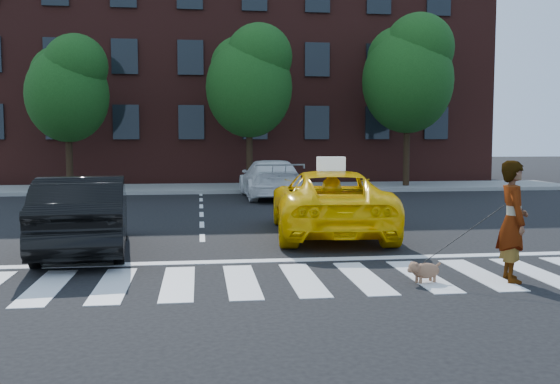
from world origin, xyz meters
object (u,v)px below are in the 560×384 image
at_px(taxi, 329,202).
at_px(tree_right, 409,70).
at_px(tree_left, 68,85).
at_px(black_sedan, 84,214).
at_px(woman, 513,221).
at_px(tree_mid, 250,77).
at_px(white_suv, 270,179).
at_px(dog, 423,270).

bearing_deg(taxi, tree_right, -111.42).
height_order(tree_left, black_sedan, tree_left).
bearing_deg(black_sedan, woman, 148.44).
relative_size(tree_mid, woman, 3.67).
bearing_deg(tree_left, taxi, -55.83).
xyz_separation_m(tree_mid, white_suv, (0.47, -3.42, -4.13)).
height_order(tree_left, taxi, tree_left).
height_order(white_suv, woman, woman).
bearing_deg(woman, tree_mid, 20.59).
xyz_separation_m(tree_left, tree_mid, (7.50, -0.00, 0.41)).
height_order(tree_mid, woman, tree_mid).
xyz_separation_m(tree_right, taxi, (-6.13, -12.33, -4.50)).
xyz_separation_m(taxi, white_suv, (-0.40, 8.90, -0.04)).
height_order(tree_left, tree_right, tree_right).
height_order(tree_left, white_suv, tree_left).
bearing_deg(tree_right, dog, -108.05).
relative_size(tree_mid, white_suv, 1.42).
distance_m(tree_right, woman, 18.52).
relative_size(black_sedan, woman, 2.41).
bearing_deg(woman, black_sedan, 75.98).
bearing_deg(dog, black_sedan, 135.15).
height_order(tree_right, black_sedan, tree_right).
bearing_deg(tree_right, woman, -103.62).
relative_size(tree_right, dog, 12.56).
bearing_deg(tree_mid, white_suv, -82.23).
relative_size(taxi, white_suv, 1.10).
xyz_separation_m(taxi, dog, (0.45, -5.13, -0.56)).
bearing_deg(white_suv, tree_right, -153.82).
relative_size(tree_left, woman, 3.36).
distance_m(tree_mid, tree_right, 7.01).
relative_size(black_sedan, dog, 7.62).
xyz_separation_m(woman, dog, (-1.45, 0.05, -0.76)).
bearing_deg(dog, tree_left, 102.54).
xyz_separation_m(tree_left, white_suv, (7.97, -3.42, -3.72)).
xyz_separation_m(black_sedan, white_suv, (4.96, 10.60, -0.05)).
bearing_deg(black_sedan, taxi, -168.25).
relative_size(white_suv, dog, 8.14).
bearing_deg(taxi, dog, 100.00).
bearing_deg(black_sedan, dog, 143.51).
bearing_deg(tree_right, tree_mid, 180.00).
height_order(black_sedan, dog, black_sedan).
relative_size(taxi, woman, 2.83).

